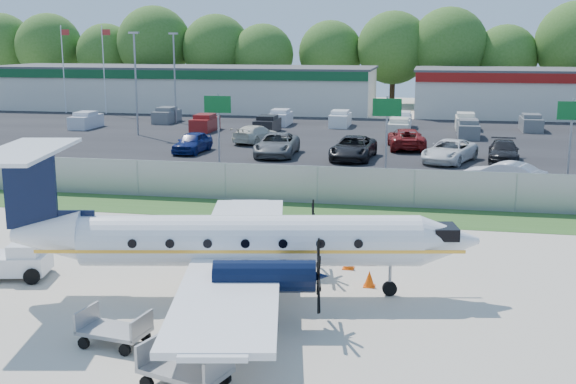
% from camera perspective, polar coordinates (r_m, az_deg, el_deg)
% --- Properties ---
extents(ground, '(170.00, 170.00, 0.00)m').
position_cam_1_polar(ground, '(24.76, -2.70, -8.07)').
color(ground, beige).
rests_on(ground, ground).
extents(grass_verge, '(170.00, 4.00, 0.02)m').
position_cam_1_polar(grass_verge, '(36.04, 1.84, -1.61)').
color(grass_verge, '#2D561E').
rests_on(grass_verge, ground).
extents(access_road, '(170.00, 8.00, 0.02)m').
position_cam_1_polar(access_road, '(42.80, 3.35, 0.57)').
color(access_road, black).
rests_on(access_road, ground).
extents(parking_lot, '(170.00, 32.00, 0.02)m').
position_cam_1_polar(parking_lot, '(63.39, 5.94, 4.27)').
color(parking_lot, black).
rests_on(parking_lot, ground).
extents(perimeter_fence, '(120.00, 0.06, 1.99)m').
position_cam_1_polar(perimeter_fence, '(37.75, 2.34, 0.56)').
color(perimeter_fence, gray).
rests_on(perimeter_fence, ground).
extents(building_west, '(46.40, 12.40, 5.24)m').
position_cam_1_polar(building_west, '(89.77, -8.27, 8.16)').
color(building_west, silver).
rests_on(building_west, ground).
extents(sign_left, '(1.80, 0.26, 5.00)m').
position_cam_1_polar(sign_left, '(47.72, -5.56, 6.09)').
color(sign_left, gray).
rests_on(sign_left, ground).
extents(sign_mid, '(1.80, 0.26, 5.00)m').
position_cam_1_polar(sign_mid, '(45.81, 7.82, 5.79)').
color(sign_mid, gray).
rests_on(sign_mid, ground).
extents(sign_right, '(1.80, 0.26, 5.00)m').
position_cam_1_polar(sign_right, '(46.50, 21.52, 5.16)').
color(sign_right, gray).
rests_on(sign_right, ground).
extents(flagpole_west, '(1.06, 0.12, 10.00)m').
position_cam_1_polar(flagpole_west, '(88.03, -17.31, 9.64)').
color(flagpole_west, white).
rests_on(flagpole_west, ground).
extents(flagpole_east, '(1.06, 0.12, 10.00)m').
position_cam_1_polar(flagpole_east, '(85.79, -14.32, 9.75)').
color(flagpole_east, white).
rests_on(flagpole_east, ground).
extents(light_pole_nw, '(0.90, 0.35, 9.09)m').
position_cam_1_polar(light_pole_nw, '(65.84, -11.95, 8.93)').
color(light_pole_nw, gray).
rests_on(light_pole_nw, ground).
extents(light_pole_sw, '(0.90, 0.35, 9.09)m').
position_cam_1_polar(light_pole_sw, '(75.14, -8.96, 9.39)').
color(light_pole_sw, gray).
rests_on(light_pole_sw, ground).
extents(tree_line, '(112.00, 6.00, 14.00)m').
position_cam_1_polar(tree_line, '(97.10, 7.80, 6.90)').
color(tree_line, '#315C1B').
rests_on(tree_line, ground).
extents(aircraft, '(16.37, 16.04, 5.00)m').
position_cam_1_polar(aircraft, '(24.07, -3.80, -3.85)').
color(aircraft, white).
rests_on(aircraft, ground).
extents(pushback_tug, '(2.67, 2.17, 1.31)m').
position_cam_1_polar(pushback_tug, '(27.99, -20.62, -5.11)').
color(pushback_tug, white).
rests_on(pushback_tug, ground).
extents(baggage_cart_near, '(2.06, 1.43, 1.00)m').
position_cam_1_polar(baggage_cart_near, '(21.29, -13.57, -10.52)').
color(baggage_cart_near, gray).
rests_on(baggage_cart_near, ground).
extents(baggage_cart_far, '(2.43, 1.87, 1.12)m').
position_cam_1_polar(baggage_cart_far, '(18.52, -8.12, -13.63)').
color(baggage_cart_far, gray).
rests_on(baggage_cart_far, ground).
extents(cone_nose, '(0.41, 0.41, 0.58)m').
position_cam_1_polar(cone_nose, '(25.54, 6.44, -6.84)').
color(cone_nose, '#EF4F07').
rests_on(cone_nose, ground).
extents(cone_starboard_wing, '(0.43, 0.43, 0.62)m').
position_cam_1_polar(cone_starboard_wing, '(27.38, 4.80, -5.47)').
color(cone_starboard_wing, '#EF4F07').
rests_on(cone_starboard_wing, ground).
extents(road_car_mid, '(5.05, 3.35, 1.57)m').
position_cam_1_polar(road_car_mid, '(43.50, 16.50, 0.25)').
color(road_car_mid, silver).
rests_on(road_car_mid, ground).
extents(parked_car_a, '(2.18, 4.77, 1.59)m').
position_cam_1_polar(parked_car_a, '(55.37, -7.54, 3.09)').
color(parked_car_a, navy).
rests_on(parked_car_a, ground).
extents(parked_car_b, '(3.03, 6.13, 1.67)m').
position_cam_1_polar(parked_car_b, '(53.45, -0.88, 2.88)').
color(parked_car_b, '#595B5E').
rests_on(parked_car_b, ground).
extents(parked_car_c, '(3.15, 6.13, 1.65)m').
position_cam_1_polar(parked_car_c, '(52.09, 5.16, 2.59)').
color(parked_car_c, black).
rests_on(parked_car_c, ground).
extents(parked_car_d, '(4.46, 6.26, 1.58)m').
position_cam_1_polar(parked_car_d, '(51.88, 12.61, 2.31)').
color(parked_car_d, silver).
rests_on(parked_car_d, ground).
extents(parked_car_e, '(2.46, 5.23, 1.48)m').
position_cam_1_polar(parked_car_e, '(53.15, 16.62, 2.32)').
color(parked_car_e, black).
rests_on(parked_car_e, ground).
extents(parked_car_f, '(3.63, 5.50, 1.48)m').
position_cam_1_polar(parked_car_f, '(60.18, -2.53, 3.90)').
color(parked_car_f, beige).
rests_on(parked_car_f, ground).
extents(parked_car_g, '(3.33, 6.10, 1.62)m').
position_cam_1_polar(parked_car_g, '(57.59, 9.30, 3.38)').
color(parked_car_g, maroon).
rests_on(parked_car_g, ground).
extents(far_parking_rows, '(56.00, 10.00, 1.60)m').
position_cam_1_polar(far_parking_rows, '(68.33, 6.33, 4.81)').
color(far_parking_rows, gray).
rests_on(far_parking_rows, ground).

